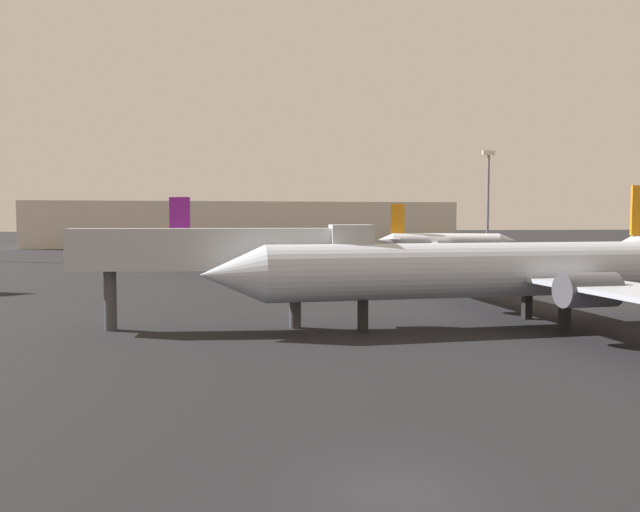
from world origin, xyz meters
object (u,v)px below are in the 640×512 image
Objects in this scene: airplane_at_gate at (529,269)px; light_mast_right at (488,195)px; jet_bridge at (238,251)px; airplane_far_left at (250,245)px; airplane_far_right at (444,240)px.

airplane_at_gate is 1.97× the size of light_mast_right.
airplane_at_gate is 2.18× the size of jet_bridge.
light_mast_right reaches higher than airplane_far_left.
light_mast_right reaches higher than jet_bridge.
airplane_far_left is 1.39× the size of light_mast_right.
light_mast_right is at bearing 48.55° from airplane_far_left.
airplane_far_left reaches higher than jet_bridge.
airplane_far_right is at bearing -108.83° from airplane_at_gate.
jet_bridge is at bearing -102.71° from airplane_far_right.
airplane_far_left is 56.31m from light_mast_right.
airplane_at_gate reaches higher than airplane_far_right.
airplane_far_right is (32.66, 16.30, -0.22)m from airplane_far_left.
light_mast_right is (49.91, 73.18, 6.38)m from jet_bridge.
airplane_far_right is (18.52, 60.95, -0.56)m from airplane_at_gate.
light_mast_right reaches higher than airplane_at_gate.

